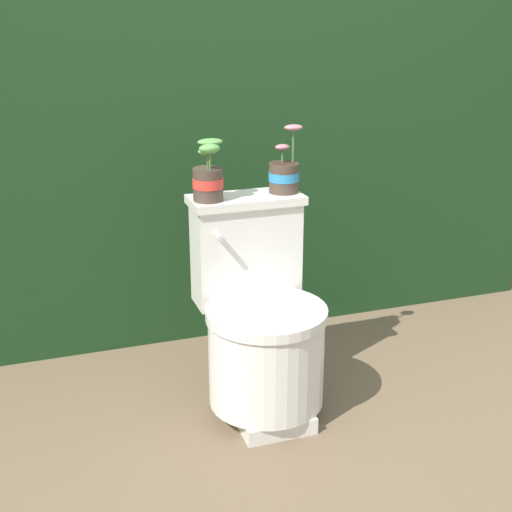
% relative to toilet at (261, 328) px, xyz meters
% --- Properties ---
extents(ground_plane, '(12.00, 12.00, 0.00)m').
position_rel_toilet_xyz_m(ground_plane, '(0.09, -0.07, -0.32)').
color(ground_plane, brown).
extents(hedge_backdrop, '(3.03, 0.74, 1.58)m').
position_rel_toilet_xyz_m(hedge_backdrop, '(0.09, 1.00, 0.47)').
color(hedge_backdrop, '#193819').
rests_on(hedge_backdrop, ground).
extents(toilet, '(0.43, 0.53, 0.77)m').
position_rel_toilet_xyz_m(toilet, '(0.00, 0.00, 0.00)').
color(toilet, silver).
rests_on(toilet, ground).
extents(potted_plant_left, '(0.11, 0.12, 0.22)m').
position_rel_toilet_xyz_m(potted_plant_left, '(-0.14, 0.14, 0.53)').
color(potted_plant_left, '#47382D').
rests_on(potted_plant_left, toilet).
extents(potted_plant_midleft, '(0.13, 0.11, 0.24)m').
position_rel_toilet_xyz_m(potted_plant_midleft, '(0.15, 0.17, 0.52)').
color(potted_plant_midleft, '#47382D').
rests_on(potted_plant_midleft, toilet).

